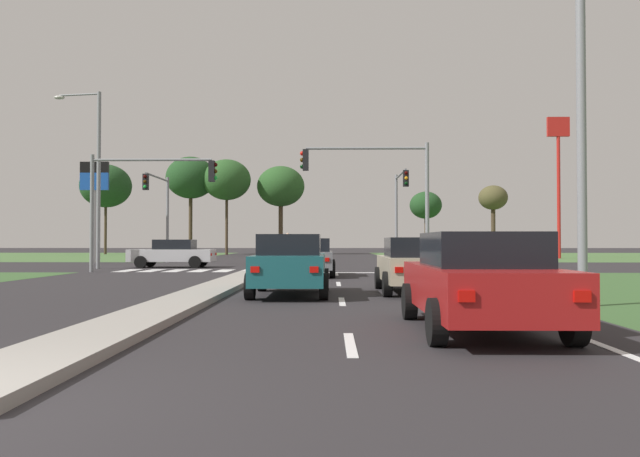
{
  "coord_description": "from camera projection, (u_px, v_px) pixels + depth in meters",
  "views": [
    {
      "loc": [
        3.23,
        -4.83,
        1.39
      ],
      "look_at": [
        2.62,
        32.43,
        2.16
      ],
      "focal_mm": 35.18,
      "sensor_mm": 36.0,
      "label": 1
    }
  ],
  "objects": [
    {
      "name": "traffic_signal_near_right",
      "position": [
        380.0,
        182.0,
        28.24
      ],
      "size": [
        5.83,
        0.32,
        5.85
      ],
      "color": "gray",
      "rests_on": "ground"
    },
    {
      "name": "treeline_fourth",
      "position": [
        281.0,
        187.0,
        67.42
      ],
      "size": [
        5.12,
        5.12,
        9.52
      ],
      "color": "#423323",
      "rests_on": "ground"
    },
    {
      "name": "crosswalk_bar_second",
      "position": [
        152.0,
        271.0,
        29.73
      ],
      "size": [
        0.7,
        2.8,
        0.01
      ],
      "primitive_type": "cube",
      "color": "silver",
      "rests_on": "ground"
    },
    {
      "name": "treeline_sixth",
      "position": [
        493.0,
        199.0,
        69.88
      ],
      "size": [
        3.21,
        3.21,
        7.67
      ],
      "color": "#423323",
      "rests_on": "ground"
    },
    {
      "name": "crosswalk_bar_fifth",
      "position": [
        224.0,
        271.0,
        29.67
      ],
      "size": [
        0.7,
        2.8,
        0.01
      ],
      "primitive_type": "cube",
      "color": "silver",
      "rests_on": "ground"
    },
    {
      "name": "ground_plane",
      "position": [
        272.0,
        266.0,
        34.84
      ],
      "size": [
        200.0,
        200.0,
        0.0
      ],
      "primitive_type": "plane",
      "color": "#282628"
    },
    {
      "name": "treeline_near",
      "position": [
        106.0,
        186.0,
        68.74
      ],
      "size": [
        5.56,
        5.56,
        9.87
      ],
      "color": "#423323",
      "rests_on": "ground"
    },
    {
      "name": "lane_dash_near",
      "position": [
        350.0,
        344.0,
        8.41
      ],
      "size": [
        0.14,
        2.0,
        0.01
      ],
      "primitive_type": "cube",
      "color": "silver",
      "rests_on": "ground"
    },
    {
      "name": "traffic_signal_far_left",
      "position": [
        160.0,
        201.0,
        39.71
      ],
      "size": [
        0.32,
        5.3,
        5.66
      ],
      "color": "gray",
      "rests_on": "ground"
    },
    {
      "name": "car_silver_second",
      "position": [
        173.0,
        253.0,
        33.5
      ],
      "size": [
        4.48,
        1.96,
        1.49
      ],
      "rotation": [
        0.0,
        0.0,
        1.57
      ],
      "color": "#B7B7BC",
      "rests_on": "ground"
    },
    {
      "name": "fuel_price_totem",
      "position": [
        94.0,
        189.0,
        39.83
      ],
      "size": [
        1.8,
        0.24,
        6.47
      ],
      "color": "silver",
      "rests_on": "ground"
    },
    {
      "name": "median_island_near",
      "position": [
        203.0,
        294.0,
        15.85
      ],
      "size": [
        1.2,
        22.0,
        0.14
      ],
      "primitive_type": "cube",
      "color": "gray",
      "rests_on": "ground"
    },
    {
      "name": "pedestrian_at_median",
      "position": [
        288.0,
        243.0,
        47.21
      ],
      "size": [
        0.34,
        0.34,
        1.91
      ],
      "rotation": [
        0.0,
        0.0,
        4.38
      ],
      "color": "maroon",
      "rests_on": "median_island_far"
    },
    {
      "name": "fastfood_pole_sign",
      "position": [
        558.0,
        155.0,
        51.37
      ],
      "size": [
        1.8,
        0.4,
        11.61
      ],
      "color": "red",
      "rests_on": "ground"
    },
    {
      "name": "grass_verge_far_right",
      "position": [
        567.0,
        256.0,
        58.91
      ],
      "size": [
        35.0,
        35.0,
        0.01
      ],
      "primitive_type": "cube",
      "color": "#476B38",
      "rests_on": "ground"
    },
    {
      "name": "lane_dash_third",
      "position": [
        339.0,
        284.0,
        20.41
      ],
      "size": [
        0.14,
        2.0,
        0.01
      ],
      "primitive_type": "cube",
      "color": "silver",
      "rests_on": "ground"
    },
    {
      "name": "car_red_fifth",
      "position": [
        480.0,
        281.0,
        9.69
      ],
      "size": [
        2.03,
        4.51,
        1.53
      ],
      "color": "#A31919",
      "rests_on": "ground"
    },
    {
      "name": "treeline_fifth",
      "position": [
        426.0,
        205.0,
        64.97
      ],
      "size": [
        3.32,
        3.32,
        6.58
      ],
      "color": "#423323",
      "rests_on": "ground"
    },
    {
      "name": "crosswalk_bar_eighth",
      "position": [
        297.0,
        271.0,
        29.61
      ],
      "size": [
        0.7,
        2.8,
        0.01
      ],
      "primitive_type": "cube",
      "color": "silver",
      "rests_on": "ground"
    },
    {
      "name": "treeline_second",
      "position": [
        191.0,
        178.0,
        66.23
      ],
      "size": [
        5.21,
        5.21,
        10.37
      ],
      "color": "#423323",
      "rests_on": "ground"
    },
    {
      "name": "crosswalk_bar_fourth",
      "position": [
        200.0,
        271.0,
        29.69
      ],
      "size": [
        0.7,
        2.8,
        0.01
      ],
      "primitive_type": "cube",
      "color": "silver",
      "rests_on": "ground"
    },
    {
      "name": "traffic_signal_near_left",
      "position": [
        140.0,
        189.0,
        28.41
      ],
      "size": [
        5.81,
        0.32,
        5.35
      ],
      "color": "gray",
      "rests_on": "ground"
    },
    {
      "name": "crosswalk_bar_third",
      "position": [
        176.0,
        271.0,
        29.71
      ],
      "size": [
        0.7,
        2.8,
        0.01
      ],
      "primitive_type": "cube",
      "color": "silver",
      "rests_on": "ground"
    },
    {
      "name": "car_grey_sixth",
      "position": [
        310.0,
        257.0,
        25.03
      ],
      "size": [
        2.02,
        4.23,
        1.51
      ],
      "color": "slate",
      "rests_on": "ground"
    },
    {
      "name": "car_beige_third",
      "position": [
        415.0,
        264.0,
        16.97
      ],
      "size": [
        1.97,
        4.27,
        1.49
      ],
      "color": "#BCAD8E",
      "rests_on": "ground"
    },
    {
      "name": "street_lamp_near",
      "position": [
        571.0,
        66.0,
        13.5
      ],
      "size": [
        2.17,
        1.22,
        9.24
      ],
      "color": "gray",
      "rests_on": "ground"
    },
    {
      "name": "treeline_third",
      "position": [
        227.0,
        180.0,
        65.68
      ],
      "size": [
        5.03,
        5.03,
        10.01
      ],
      "color": "#423323",
      "rests_on": "ground"
    },
    {
      "name": "lane_dash_second",
      "position": [
        342.0,
        302.0,
        14.41
      ],
      "size": [
        0.14,
        2.0,
        0.01
      ],
      "primitive_type": "cube",
      "color": "silver",
      "rests_on": "ground"
    },
    {
      "name": "crosswalk_bar_sixth",
      "position": [
        248.0,
        271.0,
        29.65
      ],
      "size": [
        0.7,
        2.8,
        0.01
      ],
      "primitive_type": "cube",
      "color": "silver",
      "rests_on": "ground"
    },
    {
      "name": "edge_line_right",
      "position": [
        466.0,
        293.0,
        16.73
      ],
      "size": [
        0.14,
        24.0,
        0.01
      ],
      "primitive_type": "cube",
      "color": "silver",
      "rests_on": "ground"
    },
    {
      "name": "lane_dash_fourth",
      "position": [
        337.0,
        274.0,
        26.41
      ],
      "size": [
        0.14,
        2.0,
        0.01
      ],
      "primitive_type": "cube",
      "color": "silver",
      "rests_on": "ground"
    },
    {
      "name": "car_teal_near",
      "position": [
        290.0,
        264.0,
        16.13
      ],
      "size": [
        1.97,
        4.18,
        1.57
      ],
      "color": "#19565B",
      "rests_on": "ground"
    },
    {
      "name": "crosswalk_bar_seventh",
      "position": [
        273.0,
        271.0,
        29.63
      ],
      "size": [
        0.7,
        2.8,
        0.01
      ],
      "primitive_type": "cube",
      "color": "silver",
      "rests_on": "ground"
    },
    {
      "name": "street_lamp_second",
      "position": [
        95.0,
        169.0,
        32.01
      ],
      "size": [
        2.6,
        0.59,
        9.06
      ],
      "color": "gray",
      "rests_on": "ground"
    },
    {
      "name": "traffic_signal_far_right",
      "position": [
        400.0,
        199.0,
        39.36
      ],
      "size": [
        0.32,
        5.64,
        5.81
      ],
      "color": "gray",
      "rests_on": "ground"
    },
    {
      "name": "median_island_far",
      "position": [
        296.0,
        255.0,
        59.83
      ],
      "size": [
        1.2,
        36.0,
        0.14
      ],
      "primitive_type": "cube",
      "color": "gray",
      "rests_on": "ground"
    },
    {
      "name": "grass_verge_far_left",
      "position": [
        30.0,
        256.0,
        59.75
      ],
      "size": [
        35.0,
        35.0,
        0.01
      ],
      "primitive_type": "cube",
      "color": "#476B38",
      "rests_on": "ground"
    },
    {
      "name": "stop_bar_near",
      "position": [
        343.0,
        273.0,
        27.78
      ],
      "size": [
        6.4,
        0.5,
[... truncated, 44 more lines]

